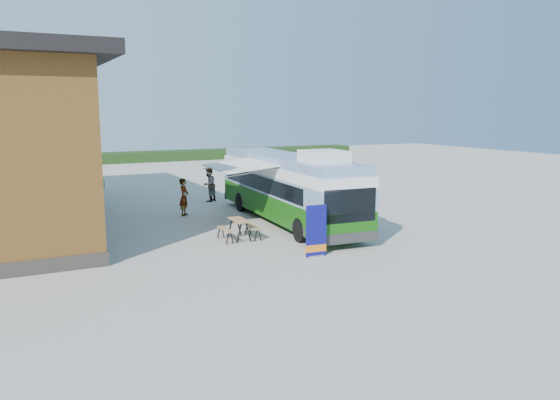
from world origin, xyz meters
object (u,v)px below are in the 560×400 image
person_a (184,197)px  slurry_tanker (79,180)px  banner (316,236)px  person_b (209,185)px  bus (287,186)px  picnic_table (239,225)px

person_a → slurry_tanker: size_ratio=0.30×
banner → person_b: size_ratio=0.96×
bus → slurry_tanker: (-8.10, 10.00, -0.42)m
person_b → slurry_tanker: size_ratio=0.32×
person_a → slurry_tanker: 7.51m
bus → person_a: (-3.86, 3.81, -0.80)m
person_b → slurry_tanker: 7.31m
picnic_table → person_b: person_b is taller
person_b → slurry_tanker: (-6.79, 2.67, 0.34)m
person_b → picnic_table: bearing=39.6°
banner → bus: bearing=75.9°
bus → slurry_tanker: 12.88m
bus → picnic_table: bus is taller
person_a → slurry_tanker: (-4.24, 6.19, 0.38)m
banner → person_a: bearing=105.2°
bus → person_b: bus is taller
person_a → person_b: size_ratio=0.95×
person_a → slurry_tanker: bearing=69.0°
bus → banner: (-1.94, -5.94, -0.96)m
slurry_tanker → banner: bearing=-73.9°
person_a → person_b: 4.35m
bus → banner: bearing=-104.1°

